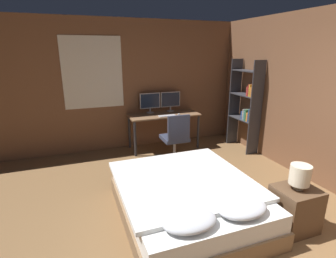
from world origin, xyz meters
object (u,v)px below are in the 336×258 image
bedside_lamp (300,175)px  keyboard (167,116)px  monitor_left (150,102)px  office_chair (175,142)px  bed (187,199)px  computer_mouse (179,114)px  bookshelf (247,103)px  nightstand (295,209)px  monitor_right (170,100)px  desk (164,118)px

bedside_lamp → keyboard: 2.98m
monitor_left → keyboard: 0.54m
monitor_left → office_chair: bearing=-79.2°
bed → monitor_left: 2.81m
computer_mouse → bookshelf: 1.43m
nightstand → monitor_right: (-0.30, 3.36, 0.74)m
desk → keyboard: (-0.00, -0.21, 0.10)m
bedside_lamp → monitor_left: monitor_left is taller
monitor_right → keyboard: bearing=-119.3°
bookshelf → monitor_right: bearing=146.3°
bookshelf → nightstand: bearing=-113.4°
bedside_lamp → office_chair: size_ratio=0.31×
bed → monitor_left: bearing=82.9°
desk → bookshelf: bearing=-23.5°
nightstand → bed: bearing=148.7°
keyboard → office_chair: 0.70m
bookshelf → desk: bearing=156.5°
bed → office_chair: (0.53, 1.68, 0.15)m
bedside_lamp → bookshelf: (1.06, 2.45, 0.30)m
office_chair → computer_mouse: bearing=61.7°
desk → office_chair: (-0.05, -0.79, -0.28)m
nightstand → desk: (-0.54, 3.15, 0.40)m
nightstand → office_chair: size_ratio=0.56×
desk → office_chair: size_ratio=1.58×
bedside_lamp → bookshelf: bookshelf is taller
bedside_lamp → monitor_right: (-0.30, 3.36, 0.29)m
bedside_lamp → desk: 3.19m
nightstand → desk: bearing=99.7°
bed → bedside_lamp: size_ratio=6.67×
monitor_left → bookshelf: (1.83, -0.91, 0.00)m
desk → monitor_right: bearing=42.0°
monitor_right → nightstand: bearing=-84.9°
bookshelf → keyboard: bearing=163.1°
nightstand → keyboard: size_ratio=1.50×
bed → bookshelf: bearing=39.3°
computer_mouse → bed: bearing=-110.4°
bed → office_chair: size_ratio=2.07×
bed → desk: size_ratio=1.31×
computer_mouse → desk: bearing=142.1°
monitor_right → desk: bearing=-138.0°
nightstand → keyboard: (-0.54, 2.94, 0.50)m
nightstand → computer_mouse: 2.99m
monitor_left → monitor_right: (0.47, 0.00, 0.00)m
office_chair → bookshelf: 1.76m
nightstand → keyboard: keyboard is taller
keyboard → desk: bearing=90.0°
keyboard → bookshelf: bookshelf is taller
monitor_right → bookshelf: bearing=-33.7°
nightstand → monitor_right: bearing=95.1°
monitor_left → monitor_right: 0.47m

